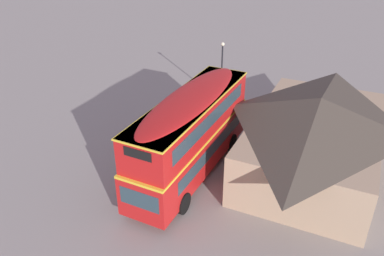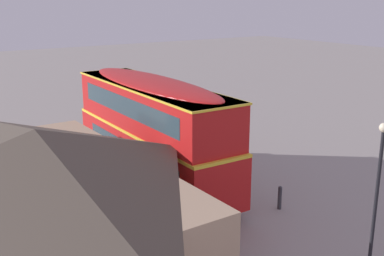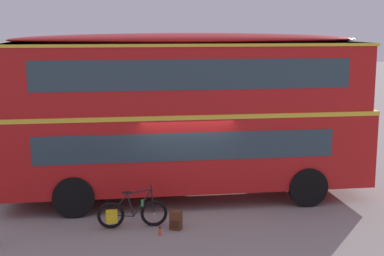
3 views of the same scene
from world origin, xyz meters
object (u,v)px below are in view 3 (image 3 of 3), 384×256
touring_bicycle (130,213)px  water_bottle_red_squeeze (160,232)px  double_decker_bus (188,109)px  backpack_on_ground (176,219)px

touring_bicycle → water_bottle_red_squeeze: 0.99m
double_decker_bus → water_bottle_red_squeeze: size_ratio=48.23×
double_decker_bus → backpack_on_ground: bearing=-105.5°
double_decker_bus → water_bottle_red_squeeze: 3.98m
double_decker_bus → backpack_on_ground: 3.51m
touring_bicycle → water_bottle_red_squeeze: bearing=-44.3°
backpack_on_ground → water_bottle_red_squeeze: 0.59m
double_decker_bus → water_bottle_red_squeeze: (-1.13, -2.85, -2.54)m
touring_bicycle → backpack_on_ground: bearing=-14.7°
double_decker_bus → touring_bicycle: size_ratio=5.92×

